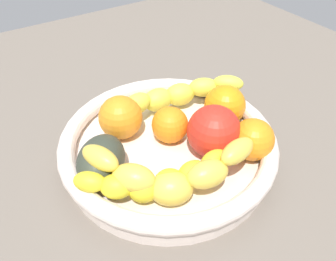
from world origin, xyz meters
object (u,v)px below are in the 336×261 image
Objects in this scene: banana_arching_top at (156,180)px; orange_rear at (253,139)px; banana_draped_right at (171,96)px; orange_mid_left at (226,107)px; fruit_bowl at (168,146)px; orange_front at (170,125)px; banana_draped_left at (171,174)px; tomato_red at (214,131)px; orange_mid_right at (121,117)px; avocado_dark at (103,162)px.

orange_rear is at bearing 85.19° from banana_arching_top.
orange_mid_left reaches higher than banana_draped_right.
orange_front reaches higher than fruit_bowl.
banana_draped_left is at bearing -30.99° from fruit_bowl.
orange_rear reaches higher than fruit_bowl.
tomato_red is (5.51, 3.56, 1.03)cm from orange_front.
orange_mid_left is 0.98× the size of orange_mid_right.
orange_mid_right reaches higher than banana_draped_left.
tomato_red is (-3.57, -4.05, 0.77)cm from orange_rear.
orange_mid_right is 19.11cm from orange_rear.
banana_arching_top is 2.33× the size of avocado_dark.
banana_draped_left is 9.12cm from avocado_dark.
orange_rear is at bearing 39.98° from orange_front.
orange_front is 0.66× the size of avocado_dark.
tomato_red reaches higher than fruit_bowl.
orange_rear is at bearing 88.10° from banana_draped_left.
orange_rear is 5.45cm from tomato_red.
tomato_red is at bearing -1.30° from banana_draped_right.
orange_mid_left is 0.78× the size of avocado_dark.
banana_draped_right is 4.42× the size of orange_front.
banana_draped_right is at bearing 93.74° from orange_mid_right.
orange_rear is at bearing 68.67° from avocado_dark.
banana_arching_top is 3.24× the size of orange_rear.
tomato_red reaches higher than banana_draped_left.
tomato_red is (3.86, 14.97, 0.98)cm from avocado_dark.
orange_rear is at bearing 43.31° from orange_mid_right.
orange_rear is 0.79× the size of tomato_red.
orange_mid_left is (-7.04, 14.85, -0.28)cm from banana_draped_left.
orange_mid_left is 20.67cm from avocado_dark.
tomato_red reaches higher than avocado_dark.
orange_mid_left is at bearing 80.24° from orange_front.
banana_arching_top is 14.88cm from orange_rear.
tomato_red reaches higher than orange_rear.
banana_draped_right is at bearing 146.25° from banana_draped_left.
tomato_red is (4.30, 4.69, 3.69)cm from fruit_bowl.
fruit_bowl is 3.82× the size of avocado_dark.
orange_mid_left reaches higher than fruit_bowl.
banana_draped_left is at bearing -32.92° from orange_front.
orange_mid_left reaches higher than banana_arching_top.
orange_mid_right reaches higher than banana_draped_right.
banana_draped_left is at bearing -64.62° from orange_mid_left.
banana_draped_left is 16.93cm from banana_draped_right.
tomato_red is at bearing 102.16° from banana_arching_top.
banana_draped_right is (-14.07, 9.40, -0.34)cm from banana_draped_left.
orange_mid_right is (-6.03, -4.36, 3.21)cm from fruit_bowl.
avocado_dark is (-6.99, -5.82, -0.72)cm from banana_draped_left.
banana_arching_top is 3.55× the size of orange_front.
orange_rear is (1.25, 14.82, 0.35)cm from banana_arching_top.
orange_front is (5.43, -3.81, -0.44)cm from banana_draped_right.
orange_mid_left reaches higher than orange_front.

